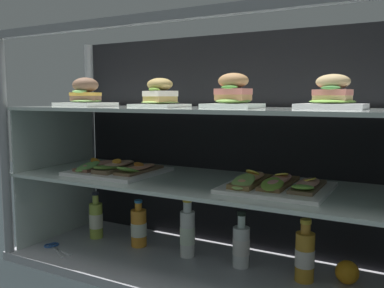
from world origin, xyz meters
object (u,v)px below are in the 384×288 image
at_px(plated_roll_sandwich_near_left_corner, 86,96).
at_px(open_sandwich_tray_center, 276,184).
at_px(juice_bottle_front_fourth, 139,227).
at_px(plated_roll_sandwich_near_right_corner, 332,98).
at_px(juice_bottle_back_right, 187,232).
at_px(juice_bottle_back_center, 241,245).
at_px(juice_bottle_front_left_end, 305,255).
at_px(kitchen_scissors, 54,247).
at_px(plated_roll_sandwich_mid_right, 233,95).
at_px(open_sandwich_tray_far_right, 117,169).
at_px(juice_bottle_back_left, 96,219).
at_px(plated_roll_sandwich_mid_left, 160,95).
at_px(orange_fruit_beside_bottles, 347,272).

bearing_deg(plated_roll_sandwich_near_left_corner, open_sandwich_tray_center, 0.77).
bearing_deg(juice_bottle_front_fourth, plated_roll_sandwich_near_right_corner, -1.97).
relative_size(open_sandwich_tray_center, juice_bottle_back_right, 1.42).
height_order(juice_bottle_back_center, juice_bottle_front_left_end, juice_bottle_front_left_end).
xyz_separation_m(open_sandwich_tray_center, kitchen_scissors, (-0.93, -0.12, -0.34)).
bearing_deg(plated_roll_sandwich_mid_right, juice_bottle_front_fourth, 174.43).
distance_m(juice_bottle_front_left_end, kitchen_scissors, 1.04).
relative_size(plated_roll_sandwich_mid_right, juice_bottle_front_fourth, 0.90).
xyz_separation_m(open_sandwich_tray_far_right, juice_bottle_back_left, (-0.19, 0.08, -0.26)).
bearing_deg(juice_bottle_front_fourth, juice_bottle_front_left_end, -0.06).
height_order(plated_roll_sandwich_near_right_corner, open_sandwich_tray_center, plated_roll_sandwich_near_right_corner).
height_order(open_sandwich_tray_center, juice_bottle_back_left, open_sandwich_tray_center).
relative_size(plated_roll_sandwich_near_right_corner, juice_bottle_back_center, 0.96).
bearing_deg(juice_bottle_back_center, plated_roll_sandwich_near_left_corner, -172.17).
bearing_deg(plated_roll_sandwich_mid_left, juice_bottle_back_center, 7.69).
height_order(plated_roll_sandwich_near_left_corner, open_sandwich_tray_far_right, plated_roll_sandwich_near_left_corner).
distance_m(plated_roll_sandwich_near_left_corner, plated_roll_sandwich_mid_right, 0.65).
bearing_deg(juice_bottle_back_left, open_sandwich_tray_center, -4.45).
bearing_deg(open_sandwich_tray_center, juice_bottle_back_right, 169.01).
relative_size(juice_bottle_back_left, juice_bottle_front_fourth, 1.05).
bearing_deg(kitchen_scissors, plated_roll_sandwich_near_right_corner, 8.65).
bearing_deg(juice_bottle_front_left_end, orange_fruit_beside_bottles, 19.74).
bearing_deg(juice_bottle_front_left_end, plated_roll_sandwich_near_left_corner, -174.70).
bearing_deg(orange_fruit_beside_bottles, open_sandwich_tray_center, -151.22).
distance_m(plated_roll_sandwich_near_right_corner, juice_bottle_back_center, 0.64).
distance_m(plated_roll_sandwich_near_left_corner, juice_bottle_back_left, 0.56).
bearing_deg(plated_roll_sandwich_near_left_corner, kitchen_scissors, -134.30).
bearing_deg(kitchen_scissors, open_sandwich_tray_far_right, 20.98).
xyz_separation_m(juice_bottle_back_right, orange_fruit_beside_bottles, (0.60, 0.05, -0.06)).
relative_size(juice_bottle_back_right, juice_bottle_front_left_end, 1.09).
bearing_deg(juice_bottle_front_left_end, juice_bottle_back_right, 179.93).
distance_m(juice_bottle_back_left, juice_bottle_front_left_end, 0.94).
distance_m(juice_bottle_back_right, kitchen_scissors, 0.59).
xyz_separation_m(plated_roll_sandwich_mid_right, plated_roll_sandwich_near_right_corner, (0.33, 0.02, -0.01)).
bearing_deg(open_sandwich_tray_center, plated_roll_sandwich_mid_left, 175.68).
distance_m(plated_roll_sandwich_mid_left, plated_roll_sandwich_mid_right, 0.31).
bearing_deg(plated_roll_sandwich_mid_right, kitchen_scissors, -168.86).
height_order(open_sandwich_tray_far_right, juice_bottle_back_right, open_sandwich_tray_far_right).
distance_m(open_sandwich_tray_far_right, juice_bottle_back_right, 0.38).
bearing_deg(juice_bottle_back_left, juice_bottle_back_center, 1.20).
height_order(juice_bottle_front_fourth, kitchen_scissors, juice_bottle_front_fourth).
relative_size(plated_roll_sandwich_mid_left, juice_bottle_back_right, 0.76).
distance_m(juice_bottle_back_left, juice_bottle_front_fourth, 0.23).
bearing_deg(open_sandwich_tray_far_right, juice_bottle_back_right, 17.87).
height_order(orange_fruit_beside_bottles, kitchen_scissors, orange_fruit_beside_bottles).
relative_size(plated_roll_sandwich_mid_left, open_sandwich_tray_far_right, 0.54).
xyz_separation_m(juice_bottle_front_fourth, juice_bottle_back_center, (0.47, 0.01, 0.00)).
bearing_deg(plated_roll_sandwich_mid_left, juice_bottle_front_left_end, 3.70).
xyz_separation_m(plated_roll_sandwich_mid_right, open_sandwich_tray_center, (0.17, -0.03, -0.30)).
xyz_separation_m(open_sandwich_tray_center, orange_fruit_beside_bottles, (0.22, 0.12, -0.31)).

